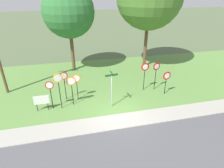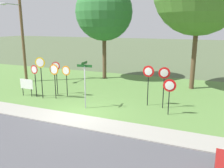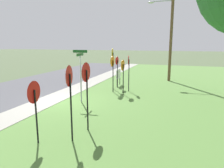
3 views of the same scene
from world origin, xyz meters
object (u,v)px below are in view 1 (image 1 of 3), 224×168
object	(u,v)px
stop_sign_near_right	(58,84)
yield_sign_near_left	(167,78)
yield_sign_near_right	(156,70)
stop_sign_far_center	(50,90)
yield_sign_far_left	(145,70)
street_name_post	(112,87)
notice_board	(41,101)
stop_sign_far_right	(64,80)
stop_sign_far_left	(77,81)
stop_sign_near_left	(71,85)
oak_tree_left	(69,12)

from	to	relation	value
stop_sign_near_right	yield_sign_near_left	size ratio (longest dim) A/B	1.38
yield_sign_near_right	stop_sign_far_center	bearing A→B (deg)	176.31
stop_sign_far_center	yield_sign_far_left	xyz separation A→B (m)	(7.82, 1.19, 0.30)
yield_sign_near_left	yield_sign_far_left	world-z (taller)	yield_sign_far_left
yield_sign_near_left	street_name_post	size ratio (longest dim) A/B	0.73
stop_sign_near_right	notice_board	size ratio (longest dim) A/B	2.32
stop_sign_near_right	stop_sign_far_right	bearing A→B (deg)	63.69
stop_sign_far_left	stop_sign_far_center	bearing A→B (deg)	-151.17
stop_sign_far_left	yield_sign_far_left	bearing A→B (deg)	4.47
stop_sign_near_left	stop_sign_far_left	xyz separation A→B (m)	(0.41, 0.82, -0.16)
oak_tree_left	notice_board	bearing A→B (deg)	-109.37
yield_sign_near_right	yield_sign_far_left	bearing A→B (deg)	162.50
stop_sign_near_left	stop_sign_near_right	distance (m)	1.00
stop_sign_near_left	stop_sign_far_right	bearing A→B (deg)	120.83
street_name_post	notice_board	world-z (taller)	street_name_post
yield_sign_near_right	notice_board	distance (m)	9.67
stop_sign_far_left	stop_sign_far_center	size ratio (longest dim) A/B	0.97
yield_sign_near_left	yield_sign_near_right	bearing A→B (deg)	111.35
stop_sign_near_left	stop_sign_far_right	distance (m)	1.09
yield_sign_far_left	stop_sign_far_right	bearing A→B (deg)	-178.68
stop_sign_near_right	yield_sign_near_right	world-z (taller)	stop_sign_near_right
yield_sign_near_left	oak_tree_left	distance (m)	11.43
yield_sign_near_right	oak_tree_left	world-z (taller)	oak_tree_left
yield_sign_near_left	street_name_post	distance (m)	4.98
stop_sign_near_left	yield_sign_near_left	distance (m)	7.78
yield_sign_far_left	yield_sign_near_right	bearing A→B (deg)	-6.24
notice_board	stop_sign_far_right	bearing A→B (deg)	34.90
notice_board	yield_sign_far_left	bearing A→B (deg)	8.41
stop_sign_far_right	yield_sign_far_left	distance (m)	6.80
notice_board	oak_tree_left	distance (m)	9.66
yield_sign_near_left	notice_board	size ratio (longest dim) A/B	1.68
yield_sign_far_left	oak_tree_left	world-z (taller)	oak_tree_left
stop_sign_far_right	street_name_post	size ratio (longest dim) A/B	0.84
stop_sign_near_left	yield_sign_far_left	distance (m)	6.36
stop_sign_far_left	stop_sign_far_center	xyz separation A→B (m)	(-1.96, -0.97, 0.02)
stop_sign_near_left	street_name_post	size ratio (longest dim) A/B	0.84
street_name_post	oak_tree_left	bearing A→B (deg)	101.23
stop_sign_near_right	stop_sign_far_center	size ratio (longest dim) A/B	1.27
yield_sign_far_left	street_name_post	size ratio (longest dim) A/B	0.89
stop_sign_near_left	street_name_post	bearing A→B (deg)	-15.64
stop_sign_near_right	yield_sign_near_right	bearing A→B (deg)	-1.56
yield_sign_near_left	stop_sign_far_center	bearing A→B (deg)	175.02
stop_sign_near_left	yield_sign_far_left	xyz separation A→B (m)	(6.27, 1.04, 0.17)
yield_sign_near_right	yield_sign_near_left	bearing A→B (deg)	-73.85
stop_sign_far_left	oak_tree_left	xyz separation A→B (m)	(0.00, 6.53, 4.54)
stop_sign_near_right	oak_tree_left	xyz separation A→B (m)	(1.31, 7.64, 4.03)
stop_sign_far_right	stop_sign_far_center	bearing A→B (deg)	-142.41
street_name_post	notice_board	size ratio (longest dim) A/B	2.31
stop_sign_near_left	yield_sign_near_right	distance (m)	7.33
yield_sign_near_left	yield_sign_near_right	distance (m)	1.18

